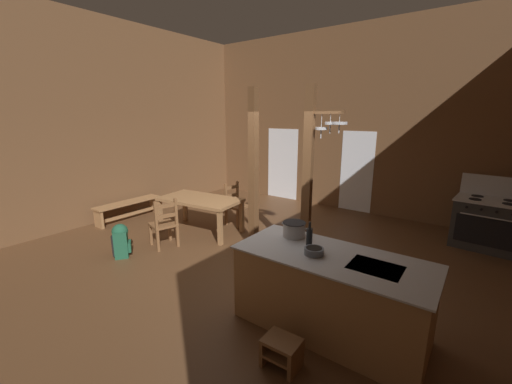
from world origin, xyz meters
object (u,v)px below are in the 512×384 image
at_px(stockpot_on_counter, 294,229).
at_px(bottle_tall_on_counter, 309,237).
at_px(backpack, 121,239).
at_px(bench_along_left_wall, 128,207).
at_px(ladderback_chair_by_post, 236,205).
at_px(stove_range, 488,223).
at_px(step_stool, 282,350).
at_px(kitchen_island, 330,293).
at_px(ladderback_chair_near_window, 164,224).
at_px(mixing_bowl_on_counter, 314,251).
at_px(dining_table, 200,202).

xyz_separation_m(stockpot_on_counter, bottle_tall_on_counter, (0.31, -0.19, 0.03)).
relative_size(backpack, bottle_tall_on_counter, 1.92).
bearing_deg(bench_along_left_wall, ladderback_chair_by_post, 29.49).
relative_size(bench_along_left_wall, backpack, 2.68).
bearing_deg(stove_range, bench_along_left_wall, -156.06).
relative_size(stove_range, backpack, 2.21).
bearing_deg(step_stool, bottle_tall_on_counter, 101.90).
xyz_separation_m(kitchen_island, ladderback_chair_near_window, (-3.48, 0.37, -0.01)).
distance_m(backpack, stockpot_on_counter, 3.27).
bearing_deg(stove_range, stockpot_on_counter, -118.78).
bearing_deg(bench_along_left_wall, stove_range, 23.94).
distance_m(bench_along_left_wall, mixing_bowl_on_counter, 5.46).
bearing_deg(ladderback_chair_near_window, stove_range, 36.29).
bearing_deg(ladderback_chair_near_window, stockpot_on_counter, -2.42).
relative_size(step_stool, ladderback_chair_near_window, 0.39).
height_order(dining_table, stockpot_on_counter, stockpot_on_counter).
bearing_deg(dining_table, step_stool, -32.47).
height_order(dining_table, mixing_bowl_on_counter, mixing_bowl_on_counter).
relative_size(step_stool, dining_table, 0.21).
bearing_deg(bottle_tall_on_counter, stove_range, 66.17).
height_order(kitchen_island, dining_table, kitchen_island).
bearing_deg(ladderback_chair_by_post, backpack, -101.93).
bearing_deg(mixing_bowl_on_counter, bench_along_left_wall, 169.59).
height_order(stove_range, ladderback_chair_by_post, stove_range).
height_order(ladderback_chair_near_window, mixing_bowl_on_counter, mixing_bowl_on_counter).
distance_m(kitchen_island, ladderback_chair_by_post, 3.89).
xyz_separation_m(ladderback_chair_near_window, backpack, (-0.29, -0.72, -0.14)).
bearing_deg(bench_along_left_wall, mixing_bowl_on_counter, -10.41).
distance_m(ladderback_chair_near_window, stockpot_on_counter, 2.91).
relative_size(mixing_bowl_on_counter, bottle_tall_on_counter, 0.70).
xyz_separation_m(ladderback_chair_by_post, bench_along_left_wall, (-2.28, -1.29, -0.14)).
height_order(kitchen_island, bench_along_left_wall, kitchen_island).
xyz_separation_m(stove_range, dining_table, (-4.93, -2.61, 0.17)).
bearing_deg(dining_table, stove_range, 27.89).
bearing_deg(ladderback_chair_near_window, mixing_bowl_on_counter, -8.00).
relative_size(stove_range, stockpot_on_counter, 3.61).
bearing_deg(stove_range, mixing_bowl_on_counter, -111.34).
xyz_separation_m(step_stool, bench_along_left_wall, (-5.38, 1.70, 0.13)).
relative_size(stockpot_on_counter, bottle_tall_on_counter, 1.18).
xyz_separation_m(ladderback_chair_near_window, mixing_bowl_on_counter, (3.30, -0.46, 0.52)).
bearing_deg(ladderback_chair_near_window, ladderback_chair_by_post, 82.26).
height_order(step_stool, ladderback_chair_near_window, ladderback_chair_near_window).
distance_m(stove_range, ladderback_chair_near_window, 6.06).
bearing_deg(backpack, ladderback_chair_by_post, 78.07).
height_order(backpack, stockpot_on_counter, stockpot_on_counter).
height_order(ladderback_chair_near_window, stockpot_on_counter, stockpot_on_counter).
xyz_separation_m(dining_table, backpack, (-0.24, -1.69, -0.34)).
bearing_deg(ladderback_chair_near_window, bench_along_left_wall, 165.75).
xyz_separation_m(ladderback_chair_near_window, bench_along_left_wall, (-2.03, 0.52, -0.14)).
bearing_deg(mixing_bowl_on_counter, kitchen_island, 28.26).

